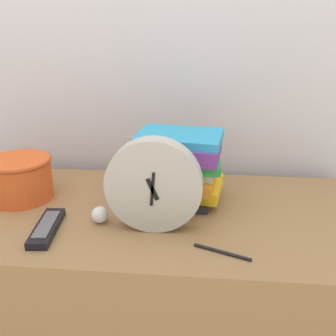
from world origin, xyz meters
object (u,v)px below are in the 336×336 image
Objects in this scene: tv_remote at (47,228)px; crumpled_paper_ball at (100,215)px; book_stack at (179,167)px; pen at (222,252)px; desk_clock at (154,186)px; basket at (20,177)px.

tv_remote is 4.13× the size of crumpled_paper_ball.
book_stack reaches higher than pen.
book_stack is at bearing 73.50° from desk_clock.
desk_clock is at bearing 150.09° from pen.
tv_remote is at bearing -154.45° from crumpled_paper_ball.
book_stack reaches higher than basket.
desk_clock reaches higher than crumpled_paper_ball.
tv_remote is 0.14m from crumpled_paper_ball.
crumpled_paper_ball reaches higher than tv_remote.
basket is (-0.42, 0.14, -0.05)m from desk_clock.
tv_remote is 0.45m from pen.
book_stack is at bearing 37.90° from crumpled_paper_ball.
pen is at bearing -29.91° from desk_clock.
pen is (0.17, -0.10, -0.12)m from desk_clock.
desk_clock is 1.27× the size of basket.
basket is 4.27× the size of crumpled_paper_ball.
basket is 0.24m from tv_remote.
book_stack is 5.99× the size of crumpled_paper_ball.
pen is (0.44, -0.06, -0.01)m from tv_remote.
tv_remote is (-0.27, -0.04, -0.11)m from desk_clock.
desk_clock is 1.32× the size of tv_remote.
pen is at bearing -66.23° from book_stack.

